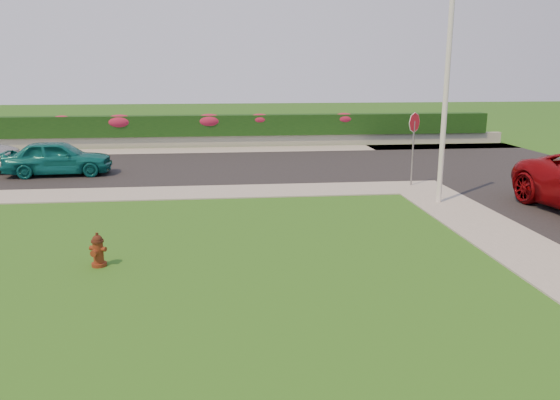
{
  "coord_description": "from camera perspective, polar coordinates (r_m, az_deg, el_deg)",
  "views": [
    {
      "loc": [
        0.08,
        -9.28,
        4.07
      ],
      "look_at": [
        1.51,
        3.91,
        0.9
      ],
      "focal_mm": 35.0,
      "sensor_mm": 36.0,
      "label": 1
    }
  ],
  "objects": [
    {
      "name": "flower_clump_c",
      "position": [
        30.36,
        -16.39,
        7.85
      ],
      "size": [
        1.52,
        0.98,
        0.76
      ],
      "primitive_type": "ellipsoid",
      "color": "#A91D42",
      "rests_on": "hedge"
    },
    {
      "name": "fire_hydrant",
      "position": [
        12.21,
        -18.49,
        -5.02
      ],
      "size": [
        0.38,
        0.36,
        0.74
      ],
      "rotation": [
        0.0,
        0.0,
        -0.37
      ],
      "color": "#491B0B",
      "rests_on": "ground"
    },
    {
      "name": "curb_corner",
      "position": [
        19.96,
        14.25,
        1.31
      ],
      "size": [
        2.0,
        2.0,
        0.04
      ],
      "primitive_type": "cube",
      "color": "gray",
      "rests_on": "ground"
    },
    {
      "name": "stop_sign",
      "position": [
        19.88,
        13.82,
        6.97
      ],
      "size": [
        0.56,
        0.47,
        2.64
      ],
      "rotation": [
        0.0,
        0.0,
        0.3
      ],
      "color": "slate",
      "rests_on": "ground"
    },
    {
      "name": "retaining_wall",
      "position": [
        30.03,
        -8.25,
        6.09
      ],
      "size": [
        34.0,
        0.4,
        0.6
      ],
      "primitive_type": "cube",
      "color": "gray",
      "rests_on": "ground"
    },
    {
      "name": "ground",
      "position": [
        10.13,
        -6.2,
        -10.33
      ],
      "size": [
        120.0,
        120.0,
        0.0
      ],
      "primitive_type": "plane",
      "color": "black",
      "rests_on": "ground"
    },
    {
      "name": "flower_clump_d",
      "position": [
        29.9,
        -7.41,
        8.21
      ],
      "size": [
        1.49,
        0.96,
        0.75
      ],
      "primitive_type": "ellipsoid",
      "color": "#A91D42",
      "rests_on": "hedge"
    },
    {
      "name": "sidewalk_far",
      "position": [
        19.68,
        -24.03,
        0.38
      ],
      "size": [
        24.0,
        2.0,
        0.04
      ],
      "primitive_type": "cube",
      "color": "gray",
      "rests_on": "ground"
    },
    {
      "name": "street_far",
      "position": [
        24.17,
        -18.26,
        3.11
      ],
      "size": [
        26.0,
        8.0,
        0.04
      ],
      "primitive_type": "cube",
      "color": "black",
      "rests_on": "ground"
    },
    {
      "name": "hedge",
      "position": [
        30.04,
        -8.3,
        7.72
      ],
      "size": [
        32.0,
        0.9,
        1.1
      ],
      "primitive_type": "cube",
      "color": "black",
      "rests_on": "retaining_wall"
    },
    {
      "name": "sidewalk_beyond",
      "position": [
        28.59,
        -8.32,
        5.15
      ],
      "size": [
        34.0,
        2.0,
        0.04
      ],
      "primitive_type": "cube",
      "color": "gray",
      "rests_on": "ground"
    },
    {
      "name": "flower_clump_f",
      "position": [
        30.65,
        6.7,
        8.44
      ],
      "size": [
        1.27,
        0.82,
        0.64
      ],
      "primitive_type": "ellipsoid",
      "color": "#A91D42",
      "rests_on": "hedge"
    },
    {
      "name": "flower_clump_e",
      "position": [
        29.97,
        -2.15,
        8.42
      ],
      "size": [
        1.23,
        0.79,
        0.61
      ],
      "primitive_type": "ellipsoid",
      "color": "#A91D42",
      "rests_on": "hedge"
    },
    {
      "name": "sedan_teal",
      "position": [
        23.09,
        -22.17,
        4.12
      ],
      "size": [
        4.12,
        1.87,
        1.37
      ],
      "primitive_type": "imported",
      "rotation": [
        0.0,
        0.0,
        1.63
      ],
      "color": "#0C5E5E",
      "rests_on": "street_far"
    },
    {
      "name": "flower_clump_b",
      "position": [
        31.01,
        -21.83,
        7.71
      ],
      "size": [
        1.08,
        0.69,
        0.54
      ],
      "primitive_type": "ellipsoid",
      "color": "#A91D42",
      "rests_on": "hedge"
    },
    {
      "name": "utility_pole",
      "position": [
        17.36,
        16.86,
        9.41
      ],
      "size": [
        0.16,
        0.16,
        6.04
      ],
      "primitive_type": "cylinder",
      "color": "silver",
      "rests_on": "ground"
    }
  ]
}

